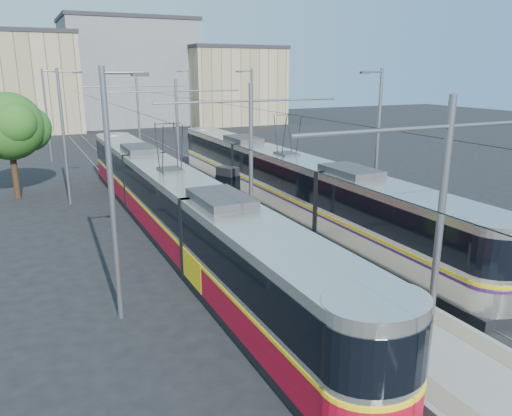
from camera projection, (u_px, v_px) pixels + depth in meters
ground at (345, 299)px, 17.79m from camera, size 160.00×160.00×0.00m
platform at (193, 193)px, 32.55m from camera, size 4.00×50.00×0.30m
tactile_strip_left at (172, 193)px, 31.91m from camera, size 0.70×50.00×0.01m
tactile_strip_right at (214, 188)px, 33.11m from camera, size 0.70×50.00×0.01m
rails at (193, 195)px, 32.59m from camera, size 8.71×70.00×0.03m
track_arrow at (300, 367)px, 13.69m from camera, size 1.20×5.00×0.01m
tram_left at (172, 203)px, 23.91m from camera, size 2.43×32.39×5.50m
tram_right at (286, 180)px, 28.35m from camera, size 2.43×30.17×5.50m
catenary at (206, 130)px, 28.91m from camera, size 9.20×70.00×7.00m
street_lamps at (173, 125)px, 34.96m from camera, size 15.18×38.22×8.00m
shelter at (228, 189)px, 26.94m from camera, size 1.14×1.36×2.58m
tree at (14, 127)px, 30.74m from camera, size 4.56×4.22×6.63m
building_left at (11, 82)px, 64.20m from camera, size 16.32×12.24×12.72m
building_centre at (129, 72)px, 73.97m from camera, size 18.36×14.28×15.11m
building_right at (232, 85)px, 75.04m from camera, size 14.28×10.20×11.32m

